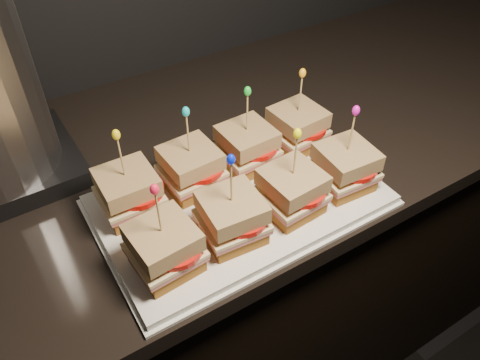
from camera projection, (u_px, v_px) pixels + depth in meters
cabinet at (300, 240)px, 1.32m from camera, size 2.29×0.62×0.85m
granite_slab at (317, 110)px, 1.03m from camera, size 2.33×0.66×0.04m
platter at (240, 200)px, 0.78m from camera, size 0.45×0.28×0.02m
platter_rim at (240, 203)px, 0.78m from camera, size 0.47×0.29×0.01m
sandwich_0_bread_bot at (132, 204)px, 0.74m from camera, size 0.08×0.08×0.02m
sandwich_0_ham at (130, 198)px, 0.73m from camera, size 0.09×0.09×0.01m
sandwich_0_cheese at (129, 194)px, 0.73m from camera, size 0.09×0.09×0.01m
sandwich_0_tomato at (137, 190)px, 0.73m from camera, size 0.08×0.08×0.01m
sandwich_0_bread_top at (127, 182)px, 0.71m from camera, size 0.09×0.09×0.03m
sandwich_0_pick at (122, 159)px, 0.68m from camera, size 0.00×0.00×0.09m
sandwich_0_frill at (116, 135)px, 0.65m from camera, size 0.01×0.01×0.02m
sandwich_1_bread_bot at (192, 180)px, 0.79m from camera, size 0.09×0.09×0.02m
sandwich_1_ham at (192, 173)px, 0.78m from camera, size 0.10×0.09×0.01m
sandwich_1_cheese at (191, 170)px, 0.77m from camera, size 0.10×0.09×0.01m
sandwich_1_tomato at (199, 166)px, 0.77m from camera, size 0.08×0.08×0.01m
sandwich_1_bread_top at (190, 158)px, 0.75m from camera, size 0.09×0.09×0.03m
sandwich_1_pick at (188, 136)px, 0.72m from camera, size 0.00×0.00×0.09m
sandwich_1_frill at (186, 112)px, 0.69m from camera, size 0.01×0.01×0.02m
sandwich_2_bread_bot at (247, 159)px, 0.83m from camera, size 0.09×0.09×0.02m
sandwich_2_ham at (247, 152)px, 0.82m from camera, size 0.09×0.09×0.01m
sandwich_2_cheese at (247, 149)px, 0.81m from camera, size 0.10×0.09×0.01m
sandwich_2_tomato at (255, 145)px, 0.81m from camera, size 0.08×0.08×0.01m
sandwich_2_bread_top at (247, 137)px, 0.80m from camera, size 0.09×0.09×0.03m
sandwich_2_pick at (247, 115)px, 0.77m from camera, size 0.00×0.00×0.09m
sandwich_2_frill at (248, 91)px, 0.74m from camera, size 0.01×0.01×0.02m
sandwich_3_bread_bot at (296, 139)px, 0.87m from camera, size 0.09×0.09×0.02m
sandwich_3_ham at (297, 133)px, 0.86m from camera, size 0.10×0.09×0.01m
sandwich_3_cheese at (297, 129)px, 0.86m from camera, size 0.10×0.10×0.01m
sandwich_3_tomato at (304, 126)px, 0.85m from camera, size 0.08×0.08×0.01m
sandwich_3_bread_top at (298, 117)px, 0.84m from camera, size 0.09×0.09×0.03m
sandwich_3_pick at (300, 96)px, 0.81m from camera, size 0.00×0.00×0.09m
sandwich_3_frill at (303, 73)px, 0.78m from camera, size 0.01×0.01×0.02m
sandwich_4_bread_bot at (166, 260)px, 0.66m from camera, size 0.09×0.09×0.02m
sandwich_4_ham at (165, 253)px, 0.65m from camera, size 0.10×0.09×0.01m
sandwich_4_cheese at (165, 250)px, 0.65m from camera, size 0.10×0.10×0.01m
sandwich_4_tomato at (174, 246)px, 0.64m from camera, size 0.08×0.08×0.01m
sandwich_4_bread_top at (163, 238)px, 0.63m from camera, size 0.09×0.09×0.03m
sandwich_4_pick at (159, 215)px, 0.60m from camera, size 0.00×0.00×0.09m
sandwich_4_frill at (154, 189)px, 0.57m from camera, size 0.01×0.01×0.02m
sandwich_5_bread_bot at (232, 230)px, 0.70m from camera, size 0.09×0.09×0.02m
sandwich_5_ham at (232, 223)px, 0.69m from camera, size 0.10×0.09×0.01m
sandwich_5_cheese at (232, 220)px, 0.69m from camera, size 0.10×0.10×0.01m
sandwich_5_tomato at (241, 216)px, 0.69m from camera, size 0.08×0.08×0.01m
sandwich_5_bread_top at (232, 207)px, 0.67m from camera, size 0.09×0.09×0.03m
sandwich_5_pick at (231, 185)px, 0.64m from camera, size 0.00×0.00×0.09m
sandwich_5_frill at (231, 159)px, 0.61m from camera, size 0.01×0.01×0.02m
sandwich_6_bread_bot at (290, 203)px, 0.75m from camera, size 0.09×0.09×0.02m
sandwich_6_ham at (291, 196)px, 0.74m from camera, size 0.10×0.09×0.01m
sandwich_6_cheese at (291, 193)px, 0.73m from camera, size 0.10×0.10×0.01m
sandwich_6_tomato at (300, 189)px, 0.73m from camera, size 0.08×0.08×0.01m
sandwich_6_bread_top at (293, 181)px, 0.71m from camera, size 0.09×0.09×0.03m
sandwich_6_pick at (295, 158)px, 0.68m from camera, size 0.00×0.00×0.09m
sandwich_6_frill at (298, 133)px, 0.65m from camera, size 0.01×0.01×0.02m
sandwich_7_bread_bot at (342, 179)px, 0.79m from camera, size 0.09×0.09×0.02m
sandwich_7_ham at (344, 172)px, 0.78m from camera, size 0.10×0.09×0.01m
sandwich_7_cheese at (344, 169)px, 0.77m from camera, size 0.10×0.10×0.01m
sandwich_7_tomato at (353, 165)px, 0.77m from camera, size 0.08×0.08×0.01m
sandwich_7_bread_top at (347, 157)px, 0.76m from camera, size 0.09×0.09×0.03m
sandwich_7_pick at (351, 135)px, 0.73m from camera, size 0.00×0.00×0.09m
sandwich_7_frill at (356, 110)px, 0.70m from camera, size 0.01×0.01×0.02m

